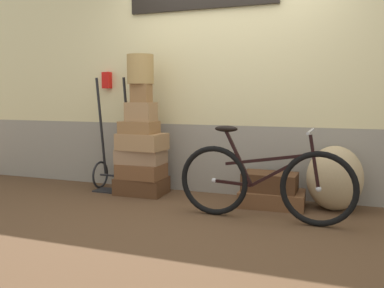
# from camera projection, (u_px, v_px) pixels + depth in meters

# --- Properties ---
(ground) EXTENTS (9.62, 5.20, 0.06)m
(ground) POSITION_uv_depth(u_px,v_px,m) (209.00, 214.00, 4.02)
(ground) COLOR #513823
(station_building) EXTENTS (7.62, 0.74, 2.63)m
(station_building) POSITION_uv_depth(u_px,v_px,m) (233.00, 79.00, 4.65)
(station_building) COLOR gray
(station_building) RESTS_ON ground
(suitcase_0) EXTENTS (0.56, 0.41, 0.19)m
(suitcase_0) POSITION_uv_depth(u_px,v_px,m) (142.00, 186.00, 4.73)
(suitcase_0) COLOR #4C2D19
(suitcase_0) RESTS_ON ground
(suitcase_1) EXTENTS (0.52, 0.37, 0.17)m
(suitcase_1) POSITION_uv_depth(u_px,v_px,m) (141.00, 171.00, 4.68)
(suitcase_1) COLOR brown
(suitcase_1) RESTS_ON suitcase_0
(suitcase_2) EXTENTS (0.53, 0.37, 0.16)m
(suitcase_2) POSITION_uv_depth(u_px,v_px,m) (141.00, 156.00, 4.69)
(suitcase_2) COLOR #937051
(suitcase_2) RESTS_ON suitcase_1
(suitcase_3) EXTENTS (0.54, 0.39, 0.19)m
(suitcase_3) POSITION_uv_depth(u_px,v_px,m) (142.00, 142.00, 4.63)
(suitcase_3) COLOR #9E754C
(suitcase_3) RESTS_ON suitcase_2
(suitcase_4) EXTENTS (0.41, 0.30, 0.14)m
(suitcase_4) POSITION_uv_depth(u_px,v_px,m) (139.00, 127.00, 4.62)
(suitcase_4) COLOR olive
(suitcase_4) RESTS_ON suitcase_3
(suitcase_5) EXTENTS (0.32, 0.24, 0.21)m
(suitcase_5) POSITION_uv_depth(u_px,v_px,m) (141.00, 112.00, 4.59)
(suitcase_5) COLOR #9E754C
(suitcase_5) RESTS_ON suitcase_4
(suitcase_6) EXTENTS (0.22, 0.16, 0.20)m
(suitcase_6) POSITION_uv_depth(u_px,v_px,m) (141.00, 93.00, 4.54)
(suitcase_6) COLOR olive
(suitcase_6) RESTS_ON suitcase_5
(suitcase_7) EXTENTS (0.67, 0.46, 0.16)m
(suitcase_7) POSITION_uv_depth(u_px,v_px,m) (272.00, 198.00, 4.21)
(suitcase_7) COLOR brown
(suitcase_7) RESTS_ON ground
(suitcase_8) EXTENTS (0.55, 0.34, 0.19)m
(suitcase_8) POSITION_uv_depth(u_px,v_px,m) (270.00, 182.00, 4.19)
(suitcase_8) COLOR #4C2D19
(suitcase_8) RESTS_ON suitcase_7
(wicker_basket) EXTENTS (0.30, 0.30, 0.32)m
(wicker_basket) POSITION_uv_depth(u_px,v_px,m) (140.00, 69.00, 4.55)
(wicker_basket) COLOR #A8844C
(wicker_basket) RESTS_ON suitcase_6
(luggage_trolley) EXTENTS (0.45, 0.39, 1.34)m
(luggage_trolley) POSITION_uv_depth(u_px,v_px,m) (114.00, 166.00, 4.92)
(luggage_trolley) COLOR black
(luggage_trolley) RESTS_ON ground
(burlap_sack) EXTENTS (0.54, 0.46, 0.64)m
(burlap_sack) POSITION_uv_depth(u_px,v_px,m) (335.00, 178.00, 4.03)
(burlap_sack) COLOR tan
(burlap_sack) RESTS_ON ground
(bicycle) EXTENTS (1.62, 0.46, 0.86)m
(bicycle) POSITION_uv_depth(u_px,v_px,m) (263.00, 182.00, 3.70)
(bicycle) COLOR black
(bicycle) RESTS_ON ground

